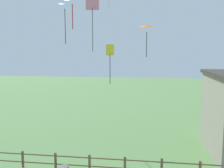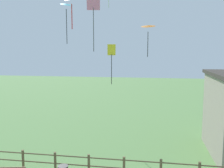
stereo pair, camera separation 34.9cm
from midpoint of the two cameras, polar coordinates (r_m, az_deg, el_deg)
wooden_fence at (r=14.36m, az=-0.60°, el=-17.99°), size 21.73×0.14×1.20m
kite_pink_diamond at (r=18.09m, az=-3.71°, el=16.98°), size 0.98×0.58×4.10m
kite_cyan_delta at (r=19.47m, az=-9.90°, el=17.01°), size 1.20×1.20×3.05m
kite_yellow_diamond at (r=20.15m, az=0.39°, el=6.30°), size 0.68×0.35×3.22m
kite_orange_delta at (r=18.80m, az=8.80°, el=12.82°), size 1.20×1.19×2.42m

